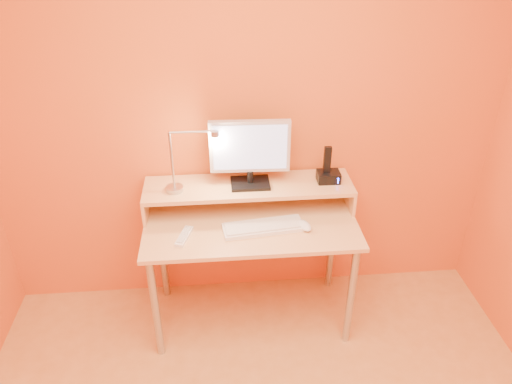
{
  "coord_description": "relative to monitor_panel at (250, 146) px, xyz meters",
  "views": [
    {
      "loc": [
        -0.17,
        -1.12,
        2.31
      ],
      "look_at": [
        0.02,
        1.13,
        0.95
      ],
      "focal_mm": 34.71,
      "sensor_mm": 36.0,
      "label": 1
    }
  ],
  "objects": [
    {
      "name": "remote_control",
      "position": [
        -0.38,
        -0.27,
        -0.39
      ],
      "size": [
        0.1,
        0.18,
        0.02
      ],
      "primitive_type": "cube",
      "rotation": [
        0.0,
        0.0,
        -0.31
      ],
      "color": "white",
      "rests_on": "desk_lower"
    },
    {
      "name": "lamp_head",
      "position": [
        -0.19,
        -0.04,
        0.1
      ],
      "size": [
        0.04,
        0.04,
        0.03
      ],
      "primitive_type": "cylinder",
      "color": "#ACACB2",
      "rests_on": "lamp_arm"
    },
    {
      "name": "lamp_bulb",
      "position": [
        -0.19,
        -0.04,
        0.09
      ],
      "size": [
        0.03,
        0.03,
        0.0
      ],
      "primitive_type": "cylinder",
      "color": "#FFEAC6",
      "rests_on": "lamp_head"
    },
    {
      "name": "phone_led",
      "position": [
        0.5,
        -0.06,
        -0.21
      ],
      "size": [
        0.01,
        0.0,
        0.04
      ],
      "primitive_type": "cube",
      "color": "#2C39F8",
      "rests_on": "phone_dock"
    },
    {
      "name": "lamp_arm",
      "position": [
        -0.31,
        -0.04,
        0.12
      ],
      "size": [
        0.24,
        0.01,
        0.01
      ],
      "primitive_type": "cylinder",
      "rotation": [
        0.0,
        1.57,
        0.0
      ],
      "color": "#ACACB2",
      "rests_on": "lamp_post"
    },
    {
      "name": "shelf_riser_left",
      "position": [
        -0.6,
        -0.01,
        -0.33
      ],
      "size": [
        0.02,
        0.3,
        0.14
      ],
      "primitive_type": "cube",
      "color": "tan",
      "rests_on": "desk_lower"
    },
    {
      "name": "desk_leg_fl",
      "position": [
        -0.56,
        -0.41,
        -0.77
      ],
      "size": [
        0.04,
        0.04,
        0.69
      ],
      "primitive_type": "cylinder",
      "color": "#ACACB2",
      "rests_on": "floor"
    },
    {
      "name": "lamp_base",
      "position": [
        -0.43,
        -0.04,
        -0.23
      ],
      "size": [
        0.1,
        0.1,
        0.02
      ],
      "primitive_type": "cylinder",
      "color": "#ACACB2",
      "rests_on": "desk_shelf"
    },
    {
      "name": "mouse",
      "position": [
        0.28,
        -0.24,
        -0.38
      ],
      "size": [
        0.1,
        0.13,
        0.04
      ],
      "primitive_type": "ellipsoid",
      "rotation": [
        0.0,
        0.0,
        0.38
      ],
      "color": "white",
      "rests_on": "desk_lower"
    },
    {
      "name": "desk_lower",
      "position": [
        -0.01,
        -0.16,
        -0.41
      ],
      "size": [
        1.2,
        0.6,
        0.02
      ],
      "primitive_type": "cube",
      "color": "tan",
      "rests_on": "floor"
    },
    {
      "name": "keyboard",
      "position": [
        0.05,
        -0.23,
        -0.39
      ],
      "size": [
        0.46,
        0.19,
        0.02
      ],
      "primitive_type": "cube",
      "rotation": [
        0.0,
        0.0,
        0.12
      ],
      "color": "white",
      "rests_on": "desk_lower"
    },
    {
      "name": "shelf_riser_right",
      "position": [
        0.58,
        -0.01,
        -0.33
      ],
      "size": [
        0.02,
        0.3,
        0.14
      ],
      "primitive_type": "cube",
      "color": "tan",
      "rests_on": "desk_lower"
    },
    {
      "name": "monitor_foot",
      "position": [
        0.0,
        -0.01,
        -0.23
      ],
      "size": [
        0.22,
        0.16,
        0.02
      ],
      "primitive_type": "cube",
      "color": "black",
      "rests_on": "desk_shelf"
    },
    {
      "name": "monitor_panel",
      "position": [
        0.0,
        0.0,
        0.0
      ],
      "size": [
        0.45,
        0.05,
        0.3
      ],
      "primitive_type": "cube",
      "rotation": [
        0.0,
        0.0,
        -0.04
      ],
      "color": "silver",
      "rests_on": "monitor_neck"
    },
    {
      "name": "desk_leg_bl",
      "position": [
        -0.56,
        0.09,
        -0.77
      ],
      "size": [
        0.04,
        0.04,
        0.69
      ],
      "primitive_type": "cylinder",
      "color": "#ACACB2",
      "rests_on": "floor"
    },
    {
      "name": "monitor_screen",
      "position": [
        0.0,
        -0.02,
        0.0
      ],
      "size": [
        0.41,
        0.02,
        0.26
      ],
      "primitive_type": "cube",
      "rotation": [
        0.0,
        0.0,
        -0.04
      ],
      "color": "#A7B3E4",
      "rests_on": "monitor_panel"
    },
    {
      "name": "wall_back",
      "position": [
        -0.01,
        0.16,
        0.13
      ],
      "size": [
        3.0,
        0.04,
        2.5
      ],
      "primitive_type": "cube",
      "color": "orange",
      "rests_on": "floor"
    },
    {
      "name": "monitor_neck",
      "position": [
        0.0,
        -0.01,
        -0.19
      ],
      "size": [
        0.04,
        0.04,
        0.07
      ],
      "primitive_type": "cylinder",
      "color": "black",
      "rests_on": "monitor_foot"
    },
    {
      "name": "phone_handset",
      "position": [
        0.44,
        -0.01,
        -0.1
      ],
      "size": [
        0.04,
        0.03,
        0.16
      ],
      "primitive_type": "cube",
      "rotation": [
        0.0,
        0.0,
        -0.01
      ],
      "color": "black",
      "rests_on": "phone_dock"
    },
    {
      "name": "desk_leg_fr",
      "position": [
        0.54,
        -0.41,
        -0.77
      ],
      "size": [
        0.04,
        0.04,
        0.69
      ],
      "primitive_type": "cylinder",
      "color": "#ACACB2",
      "rests_on": "floor"
    },
    {
      "name": "phone_dock",
      "position": [
        0.45,
        -0.01,
        -0.21
      ],
      "size": [
        0.13,
        0.1,
        0.06
      ],
      "primitive_type": "cube",
      "rotation": [
        0.0,
        0.0,
        -0.01
      ],
      "color": "black",
      "rests_on": "desk_shelf"
    },
    {
      "name": "monitor_back",
      "position": [
        0.0,
        0.02,
        0.0
      ],
      "size": [
        0.4,
        0.03,
        0.26
      ],
      "primitive_type": "cube",
      "rotation": [
        0.0,
        0.0,
        -0.04
      ],
      "color": "black",
      "rests_on": "monitor_panel"
    },
    {
      "name": "desk_leg_br",
      "position": [
        0.54,
        0.09,
        -0.77
      ],
      "size": [
        0.04,
        0.04,
        0.69
      ],
      "primitive_type": "cylinder",
      "color": "#ACACB2",
      "rests_on": "floor"
    },
    {
      "name": "lamp_post",
      "position": [
        -0.43,
        -0.04,
        -0.05
      ],
      "size": [
        0.01,
        0.01,
        0.33
      ],
      "primitive_type": "cylinder",
      "color": "#ACACB2",
      "rests_on": "lamp_base"
    },
    {
      "name": "desk_shelf",
      "position": [
        -0.01,
        -0.01,
        -0.25
      ],
      "size": [
        1.2,
        0.3,
        0.02
      ],
      "primitive_type": "cube",
      "color": "tan",
      "rests_on": "desk_lower"
    }
  ]
}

